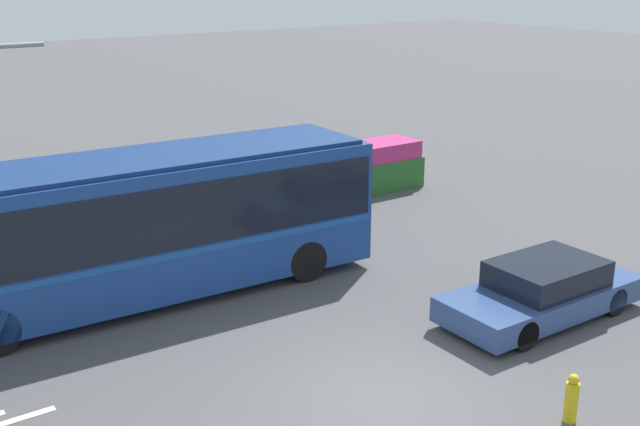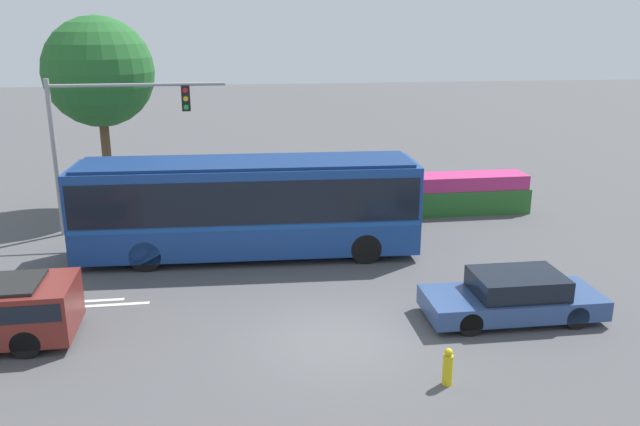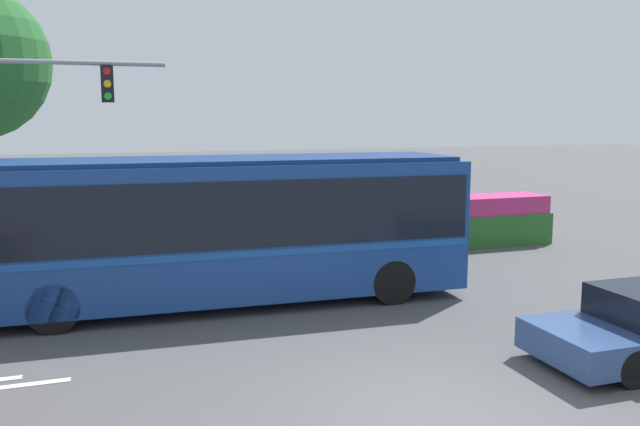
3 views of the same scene
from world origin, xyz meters
The scene contains 3 objects.
ground_plane centered at (0.00, 0.00, 0.00)m, with size 140.00×140.00×0.00m, color #4C4C4F.
city_bus centered at (-1.82, 6.46, 1.84)m, with size 11.26×3.10×3.23m.
flowering_hedge centered at (4.58, 10.39, 0.78)m, with size 10.37×1.44×1.58m.
Camera 3 is at (-4.25, -7.72, 4.13)m, focal length 36.90 mm.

